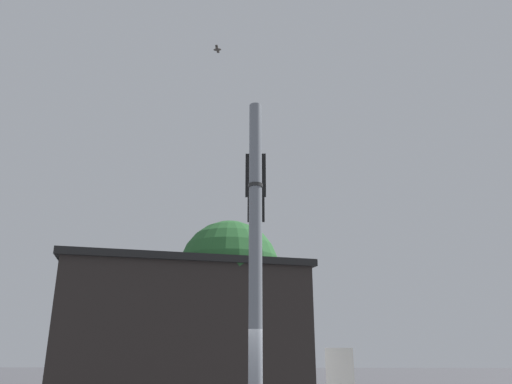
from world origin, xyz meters
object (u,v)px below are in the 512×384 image
at_px(traffic_light_nearest_pole, 256,177).
at_px(bird_flying, 217,50).
at_px(street_name_sign, 256,189).
at_px(traffic_light_mid_inner, 256,205).
at_px(historical_marker, 341,384).

distance_m(traffic_light_nearest_pole, bird_flying, 4.58).
bearing_deg(traffic_light_nearest_pole, street_name_sign, -89.00).
bearing_deg(traffic_light_mid_inner, bird_flying, -119.03).
height_order(street_name_sign, bird_flying, bird_flying).
xyz_separation_m(street_name_sign, bird_flying, (-1.22, 1.98, 5.23)).
bearing_deg(historical_marker, street_name_sign, -166.99).
distance_m(traffic_light_nearest_pole, traffic_light_mid_inner, 2.59).
xyz_separation_m(traffic_light_nearest_pole, bird_flying, (-1.20, 0.51, 4.40)).
xyz_separation_m(traffic_light_nearest_pole, traffic_light_mid_inner, (-0.05, 2.59, 0.00)).
bearing_deg(historical_marker, bird_flying, 152.56).
height_order(traffic_light_nearest_pole, bird_flying, bird_flying).
bearing_deg(street_name_sign, traffic_light_mid_inner, 91.01).
bearing_deg(traffic_light_nearest_pole, bird_flying, 157.00).
relative_size(traffic_light_nearest_pole, bird_flying, 3.40).
height_order(bird_flying, historical_marker, bird_flying).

